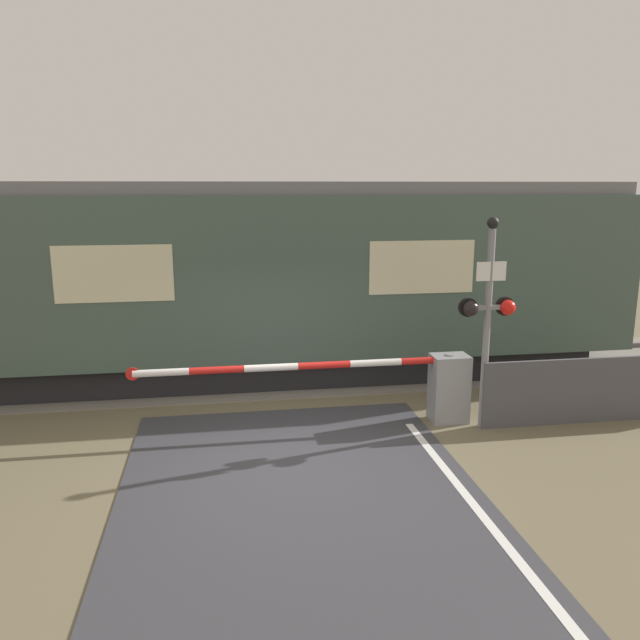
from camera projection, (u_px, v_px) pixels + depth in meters
ground_plane at (291, 460)px, 8.88m from camera, size 80.00×80.00×0.00m
track_bed at (268, 373)px, 12.88m from camera, size 36.00×3.20×0.13m
train at (127, 282)px, 12.04m from camera, size 19.86×2.83×3.90m
crossing_barrier at (424, 384)px, 10.17m from camera, size 5.42×0.44×1.16m
signal_post at (488, 311)px, 9.70m from camera, size 0.91×0.26×3.37m
roadside_fence at (599, 390)px, 10.21m from camera, size 4.03×0.06×1.10m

